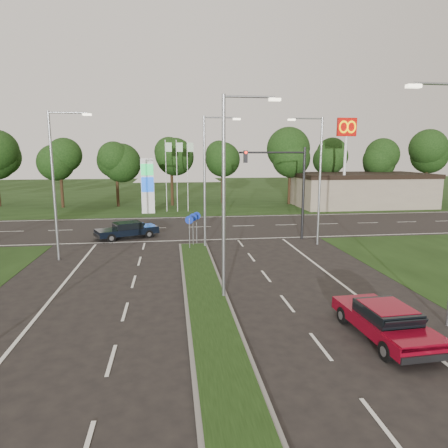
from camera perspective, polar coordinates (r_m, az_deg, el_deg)
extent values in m
plane|color=black|center=(13.07, -0.10, -20.02)|extent=(160.00, 160.00, 0.00)
cube|color=black|center=(66.55, -6.27, 4.38)|extent=(160.00, 50.00, 0.02)
cube|color=black|center=(35.84, -5.08, -0.48)|extent=(160.00, 12.00, 0.02)
cube|color=slate|center=(16.60, -1.93, -12.94)|extent=(2.00, 26.00, 0.12)
cube|color=gray|center=(52.92, 18.87, 4.62)|extent=(16.00, 9.00, 4.00)
cylinder|color=gray|center=(17.48, -0.05, 3.34)|extent=(0.16, 0.16, 9.00)
cylinder|color=gray|center=(17.69, 3.65, 17.69)|extent=(2.20, 0.10, 0.10)
cube|color=#FFF2CC|center=(17.92, 7.27, 17.21)|extent=(0.50, 0.22, 0.12)
cylinder|color=gray|center=(27.38, -2.80, 5.78)|extent=(0.16, 0.16, 9.00)
cylinder|color=gray|center=(27.52, -0.52, 14.98)|extent=(2.20, 0.10, 0.10)
cube|color=#FFF2CC|center=(27.66, 1.82, 14.74)|extent=(0.50, 0.22, 0.12)
cylinder|color=gray|center=(26.25, -23.15, 4.80)|extent=(0.16, 0.16, 9.00)
cylinder|color=gray|center=(26.00, -21.43, 14.59)|extent=(2.20, 0.10, 0.10)
cube|color=#FFF2CC|center=(25.77, -18.97, 14.56)|extent=(0.50, 0.22, 0.12)
cylinder|color=gray|center=(29.23, 13.52, 5.78)|extent=(0.16, 0.16, 9.00)
cylinder|color=gray|center=(28.87, 11.79, 14.55)|extent=(2.20, 0.10, 0.10)
cube|color=#FFF2CC|center=(28.53, 9.62, 14.47)|extent=(0.50, 0.22, 0.12)
cylinder|color=gray|center=(16.36, 28.86, 17.13)|extent=(2.20, 0.10, 0.10)
cube|color=#FFF2CC|center=(15.74, 25.45, 17.35)|extent=(0.50, 0.22, 0.12)
cylinder|color=black|center=(31.01, 11.26, 4.25)|extent=(0.20, 0.20, 7.00)
cylinder|color=black|center=(30.15, 6.89, 10.11)|extent=(5.00, 0.14, 0.14)
cube|color=black|center=(29.72, 3.09, 9.59)|extent=(0.28, 0.28, 0.90)
sphere|color=#FF190C|center=(29.54, 3.16, 10.17)|extent=(0.20, 0.20, 0.20)
cylinder|color=gray|center=(27.29, -4.95, -1.48)|extent=(0.06, 0.06, 2.20)
cylinder|color=#0C26A5|center=(27.10, -4.98, 0.60)|extent=(0.56, 0.04, 0.56)
cylinder|color=gray|center=(28.28, -4.44, -1.06)|extent=(0.06, 0.06, 2.20)
cylinder|color=#0C26A5|center=(28.10, -4.47, 0.94)|extent=(0.56, 0.04, 0.56)
cylinder|color=gray|center=(28.98, -3.92, -0.78)|extent=(0.06, 0.06, 2.20)
cylinder|color=#0C26A5|center=(28.81, -3.95, 1.18)|extent=(0.56, 0.04, 0.56)
cube|color=silver|center=(44.42, -10.84, 5.33)|extent=(1.40, 0.30, 6.00)
cube|color=#0CA53F|center=(44.14, -10.93, 7.64)|extent=(1.30, 0.08, 1.20)
cube|color=#0C3FBF|center=(44.23, -10.87, 5.57)|extent=(1.30, 0.08, 1.60)
cylinder|color=silver|center=(45.29, -8.27, 6.76)|extent=(0.08, 0.08, 8.00)
cube|color=#B2D8B2|center=(45.21, -7.93, 10.82)|extent=(0.70, 0.02, 1.00)
cylinder|color=silver|center=(45.29, -6.74, 6.79)|extent=(0.08, 0.08, 8.00)
cube|color=#B2D8B2|center=(45.23, -6.38, 10.85)|extent=(0.70, 0.02, 1.00)
cylinder|color=silver|center=(45.32, -5.22, 6.82)|extent=(0.08, 0.08, 8.00)
cube|color=#B2D8B2|center=(45.27, -4.83, 10.88)|extent=(0.70, 0.02, 1.00)
cylinder|color=silver|center=(47.42, 16.85, 7.79)|extent=(0.30, 0.30, 10.00)
cube|color=#BF0C07|center=(47.48, 17.13, 13.10)|extent=(2.20, 0.35, 2.00)
torus|color=#FFC600|center=(47.09, 16.73, 13.14)|extent=(1.06, 0.16, 1.06)
torus|color=#FFC600|center=(47.46, 17.75, 13.07)|extent=(1.06, 0.16, 1.06)
cylinder|color=black|center=(51.42, -5.91, 5.18)|extent=(0.36, 0.36, 4.40)
sphere|color=black|center=(51.23, -6.00, 9.98)|extent=(6.00, 6.00, 6.00)
sphere|color=black|center=(51.05, -5.67, 11.11)|extent=(4.80, 4.80, 4.80)
cube|color=maroon|center=(15.77, 21.98, -12.98)|extent=(2.10, 4.65, 0.47)
cube|color=black|center=(15.54, 22.27, -11.58)|extent=(1.69, 2.09, 0.44)
cube|color=maroon|center=(15.46, 22.33, -10.83)|extent=(1.58, 1.72, 0.04)
cylinder|color=black|center=(16.62, 16.63, -12.38)|extent=(0.24, 0.65, 0.64)
cylinder|color=black|center=(17.43, 21.74, -11.61)|extent=(0.24, 0.65, 0.64)
cylinder|color=black|center=(14.33, 22.14, -16.48)|extent=(0.24, 0.65, 0.64)
cylinder|color=black|center=(15.27, 27.75, -15.24)|extent=(0.24, 0.65, 0.64)
cube|color=black|center=(31.97, -13.71, -0.98)|extent=(4.97, 3.55, 0.47)
cube|color=black|center=(31.92, -13.58, -0.17)|extent=(2.49, 2.27, 0.44)
cube|color=black|center=(31.88, -13.60, 0.22)|extent=(2.12, 2.04, 0.04)
cylinder|color=black|center=(30.81, -15.82, -1.96)|extent=(0.68, 0.45, 0.65)
cylinder|color=black|center=(32.45, -16.62, -1.40)|extent=(0.68, 0.45, 0.65)
cylinder|color=black|center=(31.68, -10.68, -1.43)|extent=(0.68, 0.45, 0.65)
cylinder|color=black|center=(33.27, -11.72, -0.91)|extent=(0.68, 0.45, 0.65)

